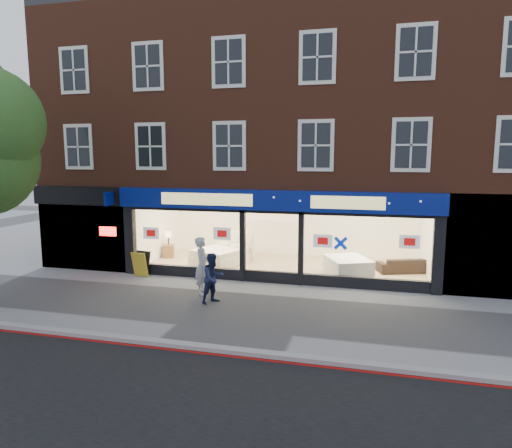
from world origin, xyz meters
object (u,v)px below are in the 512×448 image
at_px(display_bed, 222,254).
at_px(sofa, 403,265).
at_px(mattress_stack, 348,267).
at_px(a_board, 141,264).
at_px(pedestrian_blue, 213,278).
at_px(pedestrian_grey, 202,265).

distance_m(display_bed, sofa, 7.15).
relative_size(mattress_stack, a_board, 2.24).
distance_m(display_bed, mattress_stack, 5.22).
height_order(mattress_stack, a_board, a_board).
bearing_deg(a_board, mattress_stack, 19.32).
xyz_separation_m(display_bed, mattress_stack, (5.14, -0.90, 0.00)).
relative_size(display_bed, sofa, 1.37).
bearing_deg(a_board, display_bed, 53.92).
bearing_deg(display_bed, a_board, -111.88).
bearing_deg(sofa, mattress_stack, 9.28).
xyz_separation_m(mattress_stack, pedestrian_blue, (-3.83, -3.85, 0.34)).
bearing_deg(a_board, pedestrian_grey, -18.74).
height_order(display_bed, sofa, display_bed).
relative_size(sofa, a_board, 2.01).
distance_m(display_bed, a_board, 3.41).
bearing_deg(display_bed, sofa, 23.09).
distance_m(sofa, pedestrian_grey, 7.72).
xyz_separation_m(mattress_stack, a_board, (-7.50, -1.58, 0.03)).
height_order(sofa, pedestrian_grey, pedestrian_grey).
bearing_deg(pedestrian_grey, sofa, -66.11).
relative_size(a_board, pedestrian_blue, 0.61).
height_order(a_board, pedestrian_blue, pedestrian_blue).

